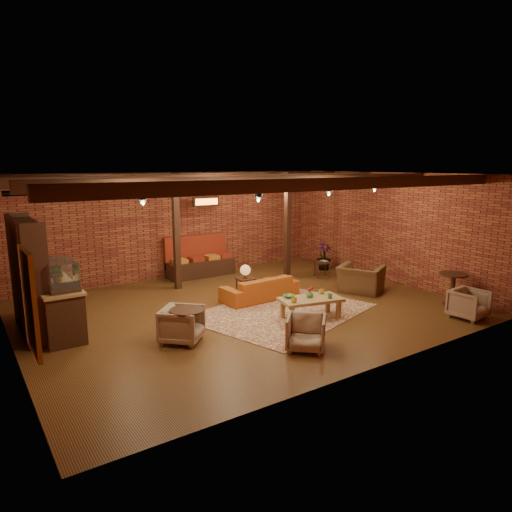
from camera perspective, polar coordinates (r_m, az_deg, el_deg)
floor at (r=11.12m, az=-1.26°, el=-6.57°), size 10.00×10.00×0.00m
ceiling at (r=10.58m, az=-1.33°, el=10.15°), size 10.00×8.00×0.02m
wall_back at (r=14.23m, az=-10.04°, el=3.83°), size 10.00×0.02×3.20m
wall_front at (r=7.74m, az=14.92°, el=-2.66°), size 10.00×0.02×3.20m
wall_left at (r=9.12m, az=-28.79°, el=-1.60°), size 0.02×8.00×3.20m
wall_right at (r=14.04m, az=16.18°, el=3.46°), size 0.02×8.00×3.20m
ceiling_beams at (r=10.58m, az=-1.33°, el=9.50°), size 9.80×6.40×0.22m
ceiling_pipe at (r=11.97m, az=-5.50°, el=8.57°), size 9.60×0.12×0.12m
post_left at (r=12.72m, az=-9.93°, el=2.96°), size 0.16×0.16×3.20m
post_right at (r=13.95m, az=3.98°, el=3.83°), size 0.16×0.16×3.20m
service_counter at (r=10.37m, az=-23.97°, el=-4.29°), size 0.80×2.50×1.60m
plant_counter at (r=10.48m, az=-23.81°, el=-1.75°), size 0.35×0.39×0.30m
shelving_hutch at (r=10.32m, az=-26.42°, el=-2.28°), size 0.52×2.00×2.40m
chalkboard_menu at (r=6.90m, az=-26.35°, el=-5.19°), size 0.08×0.96×1.46m
banquette at (r=14.26m, az=-6.95°, el=-0.54°), size 2.10×0.70×1.00m
service_sign at (r=13.60m, az=-6.27°, el=6.78°), size 0.86×0.06×0.30m
ceiling_spotlights at (r=10.59m, az=-1.32°, el=8.32°), size 6.40×4.40×0.28m
rug at (r=10.87m, az=3.29°, el=-6.97°), size 4.58×3.96×0.01m
sofa at (r=11.76m, az=0.49°, el=-4.04°), size 2.07×0.88×0.60m
coffee_table at (r=10.37m, az=6.77°, el=-5.53°), size 1.51×0.99×0.73m
side_table_lamp at (r=11.88m, az=-1.34°, el=-2.08°), size 0.43×0.43×0.87m
round_table_left at (r=8.99m, az=-8.59°, el=-7.97°), size 0.66×0.66×0.69m
armchair_a at (r=9.11m, az=-9.24°, el=-8.26°), size 1.03×1.03×0.77m
armchair_b at (r=8.69m, az=6.27°, el=-9.33°), size 0.96×0.96×0.72m
armchair_right at (r=12.71m, az=12.99°, el=-2.26°), size 1.16×1.33×0.98m
side_table_book at (r=14.17m, az=8.26°, el=-0.84°), size 0.58×0.58×0.51m
round_table_right at (r=12.25m, az=23.40°, el=-3.23°), size 0.68×0.68×0.80m
armchair_far at (r=11.40m, az=25.07°, el=-5.30°), size 0.76×0.71×0.73m
plant_tall at (r=15.08m, az=8.58°, el=3.17°), size 1.54×1.54×2.61m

